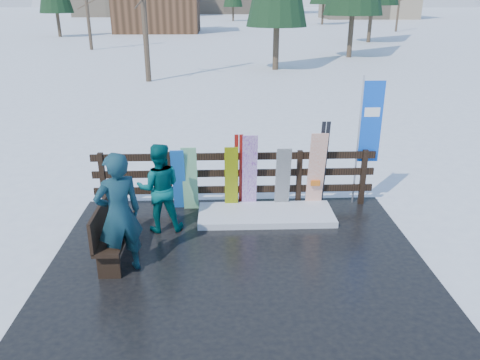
{
  "coord_description": "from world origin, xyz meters",
  "views": [
    {
      "loc": [
        -0.22,
        -6.5,
        4.03
      ],
      "look_at": [
        0.07,
        1.0,
        1.1
      ],
      "focal_mm": 35.0,
      "sensor_mm": 36.0,
      "label": 1
    }
  ],
  "objects_px": {
    "snowboard_1": "(190,179)",
    "person_front": "(119,214)",
    "bench": "(111,229)",
    "rental_flag": "(368,127)",
    "snowboard_3": "(250,173)",
    "snowboard_4": "(283,179)",
    "snowboard_2": "(231,179)",
    "snowboard_5": "(316,171)",
    "snowboard_0": "(179,180)",
    "person_back": "(159,188)"
  },
  "relations": [
    {
      "from": "snowboard_4",
      "to": "rental_flag",
      "type": "distance_m",
      "value": 1.94
    },
    {
      "from": "snowboard_0",
      "to": "snowboard_2",
      "type": "relative_size",
      "value": 1.01
    },
    {
      "from": "snowboard_0",
      "to": "person_front",
      "type": "distance_m",
      "value": 2.29
    },
    {
      "from": "snowboard_4",
      "to": "rental_flag",
      "type": "height_order",
      "value": "rental_flag"
    },
    {
      "from": "snowboard_1",
      "to": "rental_flag",
      "type": "distance_m",
      "value": 3.61
    },
    {
      "from": "person_front",
      "to": "person_back",
      "type": "height_order",
      "value": "person_front"
    },
    {
      "from": "rental_flag",
      "to": "snowboard_3",
      "type": "bearing_deg",
      "value": -173.36
    },
    {
      "from": "snowboard_0",
      "to": "snowboard_4",
      "type": "xyz_separation_m",
      "value": [
        2.03,
        0.0,
        -0.01
      ]
    },
    {
      "from": "snowboard_1",
      "to": "person_back",
      "type": "distance_m",
      "value": 0.93
    },
    {
      "from": "snowboard_5",
      "to": "snowboard_3",
      "type": "bearing_deg",
      "value": -180.0
    },
    {
      "from": "rental_flag",
      "to": "person_back",
      "type": "distance_m",
      "value": 4.18
    },
    {
      "from": "person_back",
      "to": "snowboard_4",
      "type": "bearing_deg",
      "value": -167.57
    },
    {
      "from": "snowboard_0",
      "to": "snowboard_3",
      "type": "relative_size",
      "value": 0.85
    },
    {
      "from": "rental_flag",
      "to": "person_front",
      "type": "distance_m",
      "value": 5.05
    },
    {
      "from": "snowboard_3",
      "to": "rental_flag",
      "type": "relative_size",
      "value": 0.61
    },
    {
      "from": "snowboard_3",
      "to": "person_front",
      "type": "bearing_deg",
      "value": -133.72
    },
    {
      "from": "snowboard_2",
      "to": "snowboard_3",
      "type": "xyz_separation_m",
      "value": [
        0.36,
        -0.0,
        0.12
      ]
    },
    {
      "from": "bench",
      "to": "rental_flag",
      "type": "height_order",
      "value": "rental_flag"
    },
    {
      "from": "snowboard_2",
      "to": "person_front",
      "type": "distance_m",
      "value": 2.77
    },
    {
      "from": "snowboard_0",
      "to": "snowboard_3",
      "type": "bearing_deg",
      "value": -0.0
    },
    {
      "from": "snowboard_3",
      "to": "snowboard_0",
      "type": "bearing_deg",
      "value": 180.0
    },
    {
      "from": "snowboard_0",
      "to": "snowboard_5",
      "type": "distance_m",
      "value": 2.68
    },
    {
      "from": "bench",
      "to": "person_front",
      "type": "height_order",
      "value": "person_front"
    },
    {
      "from": "bench",
      "to": "snowboard_3",
      "type": "bearing_deg",
      "value": 37.24
    },
    {
      "from": "snowboard_5",
      "to": "person_front",
      "type": "height_order",
      "value": "person_front"
    },
    {
      "from": "snowboard_5",
      "to": "person_front",
      "type": "distance_m",
      "value": 4.0
    },
    {
      "from": "snowboard_0",
      "to": "snowboard_1",
      "type": "distance_m",
      "value": 0.22
    },
    {
      "from": "snowboard_1",
      "to": "snowboard_2",
      "type": "bearing_deg",
      "value": 0.0
    },
    {
      "from": "snowboard_1",
      "to": "snowboard_2",
      "type": "xyz_separation_m",
      "value": [
        0.8,
        0.0,
        -0.0
      ]
    },
    {
      "from": "snowboard_0",
      "to": "snowboard_4",
      "type": "distance_m",
      "value": 2.03
    },
    {
      "from": "snowboard_2",
      "to": "snowboard_5",
      "type": "relative_size",
      "value": 0.83
    },
    {
      "from": "snowboard_5",
      "to": "rental_flag",
      "type": "bearing_deg",
      "value": 14.86
    },
    {
      "from": "snowboard_0",
      "to": "person_back",
      "type": "height_order",
      "value": "person_back"
    },
    {
      "from": "snowboard_3",
      "to": "snowboard_4",
      "type": "relative_size",
      "value": 1.22
    },
    {
      "from": "snowboard_3",
      "to": "snowboard_5",
      "type": "distance_m",
      "value": 1.3
    },
    {
      "from": "snowboard_1",
      "to": "person_front",
      "type": "distance_m",
      "value": 2.36
    },
    {
      "from": "snowboard_3",
      "to": "snowboard_5",
      "type": "height_order",
      "value": "snowboard_5"
    },
    {
      "from": "snowboard_1",
      "to": "person_front",
      "type": "relative_size",
      "value": 0.7
    },
    {
      "from": "rental_flag",
      "to": "person_front",
      "type": "xyz_separation_m",
      "value": [
        -4.38,
        -2.43,
        -0.64
      ]
    },
    {
      "from": "bench",
      "to": "snowboard_1",
      "type": "xyz_separation_m",
      "value": [
        1.16,
        1.76,
        0.16
      ]
    },
    {
      "from": "bench",
      "to": "snowboard_2",
      "type": "bearing_deg",
      "value": 41.93
    },
    {
      "from": "snowboard_5",
      "to": "person_front",
      "type": "bearing_deg",
      "value": -147.32
    },
    {
      "from": "bench",
      "to": "snowboard_2",
      "type": "height_order",
      "value": "snowboard_2"
    },
    {
      "from": "snowboard_3",
      "to": "snowboard_5",
      "type": "bearing_deg",
      "value": 0.0
    },
    {
      "from": "snowboard_1",
      "to": "rental_flag",
      "type": "relative_size",
      "value": 0.52
    },
    {
      "from": "snowboard_2",
      "to": "person_back",
      "type": "distance_m",
      "value": 1.51
    },
    {
      "from": "snowboard_1",
      "to": "snowboard_4",
      "type": "bearing_deg",
      "value": -0.0
    },
    {
      "from": "snowboard_4",
      "to": "snowboard_5",
      "type": "xyz_separation_m",
      "value": [
        0.65,
        0.0,
        0.15
      ]
    },
    {
      "from": "snowboard_4",
      "to": "snowboard_5",
      "type": "bearing_deg",
      "value": 0.0
    },
    {
      "from": "snowboard_4",
      "to": "snowboard_5",
      "type": "relative_size",
      "value": 0.8
    }
  ]
}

